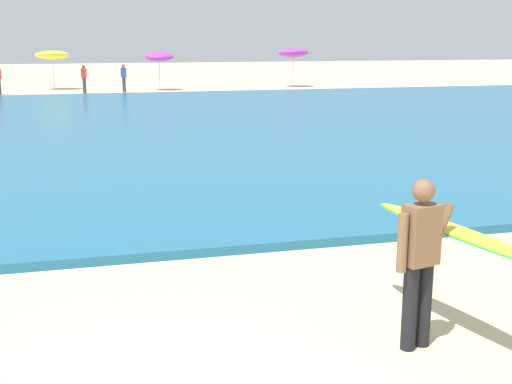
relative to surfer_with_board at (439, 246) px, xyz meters
name	(u,v)px	position (x,y,z in m)	size (l,w,h in m)	color
sea	(100,128)	(-2.80, 17.21, -0.96)	(120.00, 28.00, 0.14)	#1E6084
surfer_with_board	(439,246)	(0.00, 0.00, 0.00)	(1.23, 2.50, 1.73)	black
beach_umbrella_1	(52,55)	(-4.90, 36.34, 1.00)	(2.03, 2.06, 2.37)	beige
beach_umbrella_2	(159,57)	(1.18, 34.22, 0.92)	(1.71, 1.74, 2.28)	beige
beach_umbrella_3	(293,53)	(9.65, 34.86, 1.08)	(1.87, 1.90, 2.46)	beige
beachgoer_near_row_mid	(124,77)	(-0.97, 33.31, -0.19)	(0.32, 0.20, 1.58)	#383842
beachgoer_near_row_right	(84,78)	(-3.16, 33.13, -0.19)	(0.32, 0.20, 1.58)	#383842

